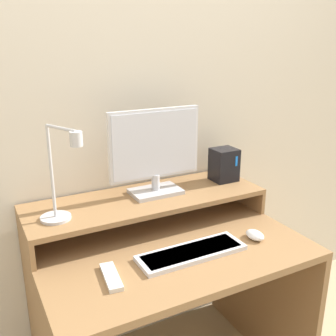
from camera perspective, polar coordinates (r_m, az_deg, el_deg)
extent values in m
cube|color=beige|center=(1.81, -6.16, 9.88)|extent=(6.00, 0.05, 2.50)
cube|color=olive|center=(1.62, -0.07, -11.08)|extent=(1.05, 0.74, 0.03)
cube|color=olive|center=(2.07, 13.11, -16.43)|extent=(0.03, 0.74, 0.70)
cube|color=olive|center=(1.63, -20.04, -9.53)|extent=(0.02, 0.35, 0.10)
cube|color=olive|center=(2.00, 10.46, -3.47)|extent=(0.02, 0.35, 0.10)
cube|color=olive|center=(1.73, -3.13, -4.55)|extent=(1.05, 0.35, 0.02)
cube|color=#BCBCC1|center=(1.76, -1.80, -3.42)|extent=(0.22, 0.14, 0.02)
cylinder|color=#BCBCC1|center=(1.74, -1.81, -2.07)|extent=(0.04, 0.04, 0.07)
cube|color=silver|center=(1.69, -1.94, 3.54)|extent=(0.42, 0.02, 0.30)
cube|color=silver|center=(1.68, -1.77, 3.46)|extent=(0.40, 0.01, 0.28)
cylinder|color=silver|center=(1.57, -15.97, -6.95)|extent=(0.12, 0.12, 0.01)
cylinder|color=silver|center=(1.51, -16.57, -0.64)|extent=(0.01, 0.01, 0.35)
cylinder|color=silver|center=(1.40, -15.31, 5.57)|extent=(0.08, 0.15, 0.01)
cylinder|color=silver|center=(1.34, -13.19, 4.14)|extent=(0.04, 0.04, 0.05)
cube|color=black|center=(1.92, 8.12, 0.49)|extent=(0.12, 0.11, 0.16)
cube|color=#1972F2|center=(1.89, 9.91, 0.98)|extent=(0.01, 0.00, 0.05)
cube|color=silver|center=(1.52, 3.45, -12.18)|extent=(0.42, 0.14, 0.02)
cube|color=#AFAFB3|center=(1.52, 3.46, -12.00)|extent=(0.39, 0.11, 0.01)
ellipsoid|color=white|center=(1.67, 12.49, -9.47)|extent=(0.06, 0.09, 0.03)
cube|color=white|center=(1.40, -8.24, -15.35)|extent=(0.07, 0.17, 0.02)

